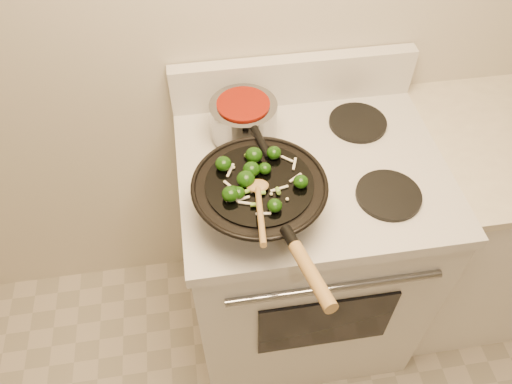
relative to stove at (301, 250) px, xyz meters
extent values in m
cube|color=silver|center=(0.00, 0.00, -0.03)|extent=(0.76, 0.64, 0.88)
cube|color=silver|center=(0.00, 0.00, 0.43)|extent=(0.78, 0.66, 0.04)
cube|color=silver|center=(0.00, 0.30, 0.53)|extent=(0.78, 0.05, 0.16)
cylinder|color=gray|center=(0.00, -0.33, 0.31)|extent=(0.60, 0.02, 0.02)
cube|color=black|center=(0.00, -0.33, 0.08)|extent=(0.42, 0.01, 0.28)
cylinder|color=black|center=(-0.18, -0.15, 0.46)|extent=(0.18, 0.18, 0.01)
cylinder|color=black|center=(0.18, -0.15, 0.46)|extent=(0.18, 0.18, 0.01)
cylinder|color=black|center=(-0.18, 0.15, 0.46)|extent=(0.18, 0.18, 0.01)
cylinder|color=black|center=(0.18, 0.15, 0.46)|extent=(0.18, 0.18, 0.01)
cube|color=white|center=(0.77, 0.03, -0.03)|extent=(0.76, 0.60, 0.88)
torus|color=black|center=(-0.18, -0.15, 0.56)|extent=(0.35, 0.35, 0.01)
cylinder|color=black|center=(-0.18, -0.15, 0.57)|extent=(0.27, 0.27, 0.01)
cylinder|color=black|center=(-0.14, -0.34, 0.59)|extent=(0.04, 0.06, 0.04)
cylinder|color=olive|center=(-0.12, -0.46, 0.61)|extent=(0.07, 0.19, 0.06)
ellipsoid|color=#123508|center=(-0.26, -0.19, 0.59)|extent=(0.04, 0.04, 0.04)
cylinder|color=#40782B|center=(-0.25, -0.19, 0.57)|extent=(0.01, 0.02, 0.01)
ellipsoid|color=#123508|center=(-0.13, -0.07, 0.58)|extent=(0.04, 0.04, 0.03)
ellipsoid|color=#123508|center=(-0.26, -0.09, 0.59)|extent=(0.04, 0.04, 0.04)
ellipsoid|color=#123508|center=(-0.16, -0.12, 0.58)|extent=(0.03, 0.03, 0.03)
cylinder|color=#40782B|center=(-0.15, -0.12, 0.57)|extent=(0.02, 0.02, 0.01)
ellipsoid|color=#123508|center=(-0.18, -0.07, 0.59)|extent=(0.05, 0.05, 0.04)
ellipsoid|color=#123508|center=(-0.08, -0.18, 0.58)|extent=(0.04, 0.04, 0.03)
ellipsoid|color=#123508|center=(-0.20, -0.12, 0.59)|extent=(0.04, 0.04, 0.04)
cylinder|color=#40782B|center=(-0.18, -0.12, 0.57)|extent=(0.02, 0.02, 0.01)
ellipsoid|color=#123508|center=(-0.21, -0.15, 0.59)|extent=(0.05, 0.05, 0.04)
ellipsoid|color=#123508|center=(-0.16, -0.24, 0.58)|extent=(0.04, 0.04, 0.03)
ellipsoid|color=#123508|center=(-0.25, -0.18, 0.58)|extent=(0.03, 0.03, 0.03)
cylinder|color=#40782B|center=(-0.24, -0.18, 0.57)|extent=(0.02, 0.02, 0.01)
ellipsoid|color=#123508|center=(-0.24, -0.19, 0.58)|extent=(0.03, 0.03, 0.03)
cube|color=silver|center=(-0.08, -0.10, 0.57)|extent=(0.02, 0.04, 0.00)
cube|color=silver|center=(-0.21, -0.16, 0.57)|extent=(0.01, 0.04, 0.00)
cube|color=silver|center=(-0.09, -0.15, 0.57)|extent=(0.04, 0.03, 0.00)
cube|color=silver|center=(-0.25, -0.10, 0.57)|extent=(0.03, 0.04, 0.00)
cube|color=silver|center=(-0.22, -0.22, 0.57)|extent=(0.05, 0.02, 0.00)
cube|color=silver|center=(-0.10, -0.08, 0.57)|extent=(0.03, 0.03, 0.00)
cube|color=silver|center=(-0.26, -0.15, 0.57)|extent=(0.03, 0.03, 0.00)
cube|color=silver|center=(-0.25, -0.19, 0.57)|extent=(0.04, 0.02, 0.00)
cube|color=silver|center=(-0.19, -0.25, 0.57)|extent=(0.04, 0.01, 0.00)
cube|color=silver|center=(-0.13, -0.18, 0.57)|extent=(0.05, 0.02, 0.00)
cube|color=silver|center=(-0.23, -0.20, 0.57)|extent=(0.04, 0.01, 0.00)
cylinder|color=#73A735|center=(-0.18, -0.19, 0.58)|extent=(0.02, 0.03, 0.01)
cylinder|color=#73A735|center=(-0.20, -0.12, 0.58)|extent=(0.02, 0.01, 0.01)
cylinder|color=#73A735|center=(-0.15, -0.23, 0.58)|extent=(0.02, 0.02, 0.01)
cylinder|color=#73A735|center=(-0.14, -0.19, 0.58)|extent=(0.02, 0.01, 0.01)
cylinder|color=#73A735|center=(-0.22, -0.18, 0.58)|extent=(0.03, 0.02, 0.01)
cylinder|color=#73A735|center=(-0.21, -0.16, 0.58)|extent=(0.02, 0.01, 0.01)
cylinder|color=#73A735|center=(-0.21, -0.23, 0.58)|extent=(0.02, 0.01, 0.02)
cylinder|color=#73A735|center=(-0.20, -0.05, 0.58)|extent=(0.02, 0.02, 0.01)
sphere|color=beige|center=(-0.20, -0.14, 0.57)|extent=(0.01, 0.01, 0.01)
sphere|color=beige|center=(-0.24, -0.09, 0.57)|extent=(0.01, 0.01, 0.01)
sphere|color=beige|center=(-0.16, -0.20, 0.57)|extent=(0.01, 0.01, 0.01)
sphere|color=beige|center=(-0.12, -0.22, 0.57)|extent=(0.01, 0.01, 0.01)
ellipsoid|color=olive|center=(-0.19, -0.17, 0.58)|extent=(0.06, 0.05, 0.02)
cylinder|color=olive|center=(-0.20, -0.29, 0.62)|extent=(0.04, 0.23, 0.09)
cylinder|color=gray|center=(-0.18, 0.15, 0.52)|extent=(0.20, 0.20, 0.11)
cylinder|color=maroon|center=(-0.18, 0.15, 0.58)|extent=(0.15, 0.15, 0.01)
cylinder|color=black|center=(-0.15, -0.01, 0.57)|extent=(0.04, 0.12, 0.02)
camera|label=1|loc=(-0.31, -0.97, 1.51)|focal=35.00mm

